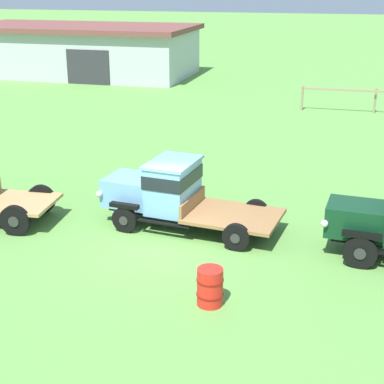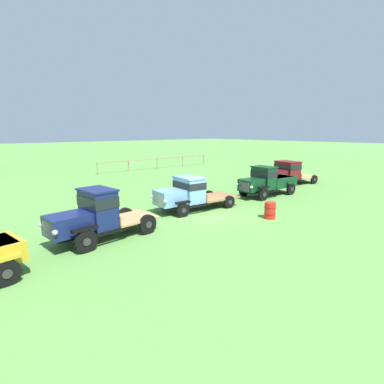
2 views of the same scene
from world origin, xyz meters
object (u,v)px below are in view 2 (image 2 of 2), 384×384
vintage_truck_far_side (267,181)px  vintage_truck_back_of_row (286,172)px  vintage_truck_second_in_line (94,215)px  oil_drum_beside_row (270,210)px  vintage_truck_midrow_center (188,193)px

vintage_truck_far_side → vintage_truck_back_of_row: size_ratio=0.88×
vintage_truck_second_in_line → vintage_truck_back_of_row: vintage_truck_second_in_line is taller
vintage_truck_far_side → oil_drum_beside_row: (-4.82, -3.58, -0.63)m
vintage_truck_far_side → vintage_truck_back_of_row: vintage_truck_far_side is taller
vintage_truck_midrow_center → oil_drum_beside_row: bearing=-61.6°
vintage_truck_second_in_line → vintage_truck_back_of_row: size_ratio=0.85×
vintage_truck_midrow_center → vintage_truck_far_side: size_ratio=1.08×
vintage_truck_back_of_row → vintage_truck_midrow_center: bearing=-175.3°
oil_drum_beside_row → vintage_truck_second_in_line: bearing=160.6°
vintage_truck_back_of_row → vintage_truck_second_in_line: bearing=-173.2°
vintage_truck_far_side → vintage_truck_midrow_center: bearing=174.8°
vintage_truck_far_side → vintage_truck_back_of_row: bearing=17.8°
vintage_truck_second_in_line → vintage_truck_midrow_center: (6.27, 1.21, -0.10)m
vintage_truck_far_side → oil_drum_beside_row: size_ratio=5.75×
oil_drum_beside_row → vintage_truck_midrow_center: bearing=118.4°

